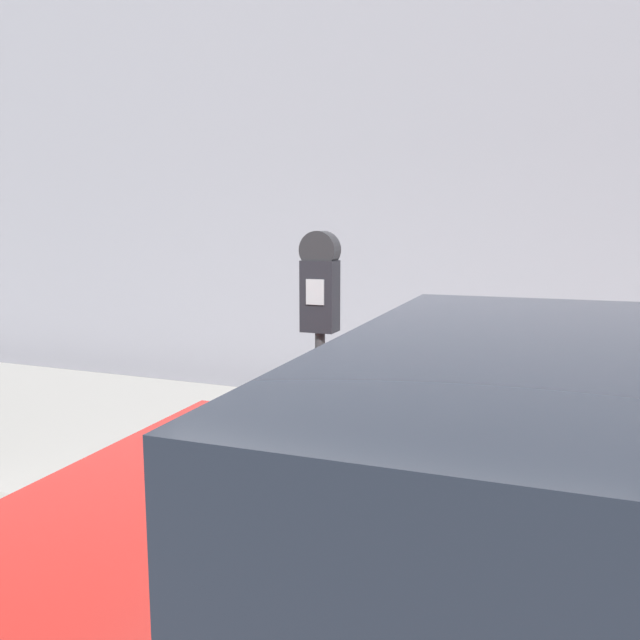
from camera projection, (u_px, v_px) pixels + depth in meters
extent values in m
cube|color=#9E9B96|center=(418.00, 472.00, 4.29)|extent=(24.00, 2.80, 0.12)
cube|color=gray|center=(470.00, 157.00, 5.75)|extent=(24.00, 0.30, 4.74)
cylinder|color=#2D2D30|center=(320.00, 427.00, 3.39)|extent=(0.05, 0.05, 1.06)
cube|color=black|center=(320.00, 296.00, 3.28)|extent=(0.18, 0.13, 0.38)
cube|color=gray|center=(315.00, 292.00, 3.22)|extent=(0.10, 0.01, 0.13)
cylinder|color=black|center=(320.00, 250.00, 3.25)|extent=(0.20, 0.11, 0.20)
cylinder|color=black|center=(395.00, 594.00, 2.42)|extent=(0.61, 0.23, 0.61)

